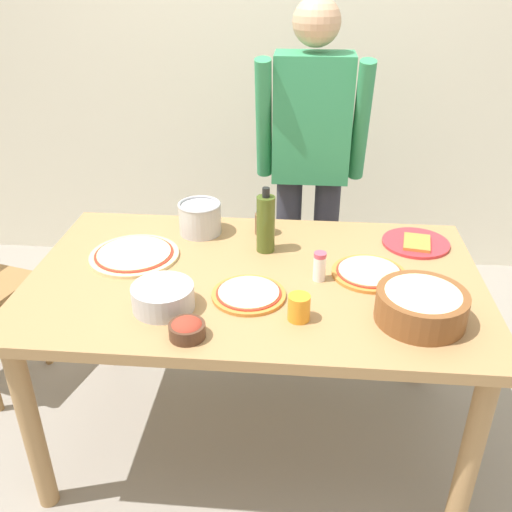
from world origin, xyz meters
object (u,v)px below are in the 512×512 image
(dining_table, at_px, (255,297))
(small_sauce_bowl, at_px, (187,329))
(olive_oil_bottle, at_px, (266,223))
(plate_with_slice, at_px, (416,243))
(pizza_raw_on_board, at_px, (134,255))
(salt_shaker, at_px, (320,266))
(pizza_second_cooked, at_px, (249,294))
(mixing_bowl_steel, at_px, (163,297))
(person_cook, at_px, (310,159))
(cup_orange, at_px, (299,308))
(cup_small_brown, at_px, (264,224))
(steel_pot, at_px, (200,218))
(popcorn_bowl, at_px, (422,303))
(pizza_cooked_on_tray, at_px, (369,273))

(dining_table, distance_m, small_sauce_bowl, 0.43)
(olive_oil_bottle, bearing_deg, plate_with_slice, 9.48)
(pizza_raw_on_board, xyz_separation_m, salt_shaker, (0.69, -0.11, 0.04))
(pizza_second_cooked, relative_size, mixing_bowl_steel, 1.24)
(person_cook, bearing_deg, salt_shaker, -87.00)
(salt_shaker, bearing_deg, cup_orange, -104.85)
(dining_table, relative_size, cup_small_brown, 18.82)
(dining_table, xyz_separation_m, olive_oil_bottle, (0.02, 0.19, 0.20))
(steel_pot, bearing_deg, cup_small_brown, 3.47)
(olive_oil_bottle, xyz_separation_m, salt_shaker, (0.20, -0.20, -0.06))
(pizza_second_cooked, bearing_deg, plate_with_slice, 35.09)
(small_sauce_bowl, bearing_deg, mixing_bowl_steel, 125.80)
(pizza_second_cooked, distance_m, popcorn_bowl, 0.55)
(salt_shaker, bearing_deg, person_cook, 93.00)
(dining_table, bearing_deg, salt_shaker, -2.79)
(steel_pot, bearing_deg, person_cook, 44.70)
(small_sauce_bowl, bearing_deg, cup_small_brown, 76.51)
(pizza_raw_on_board, relative_size, pizza_cooked_on_tray, 1.27)
(pizza_second_cooked, height_order, small_sauce_bowl, small_sauce_bowl)
(pizza_second_cooked, bearing_deg, pizza_cooked_on_tray, 23.47)
(olive_oil_bottle, xyz_separation_m, cup_small_brown, (-0.02, 0.15, -0.07))
(plate_with_slice, bearing_deg, small_sauce_bowl, -139.18)
(pizza_cooked_on_tray, distance_m, steel_pot, 0.72)
(pizza_second_cooked, xyz_separation_m, small_sauce_bowl, (-0.16, -0.24, 0.02))
(plate_with_slice, distance_m, salt_shaker, 0.49)
(pizza_raw_on_board, distance_m, steel_pot, 0.32)
(dining_table, height_order, cup_orange, cup_orange)
(steel_pot, distance_m, salt_shaker, 0.58)
(salt_shaker, bearing_deg, pizza_cooked_on_tray, 15.07)
(plate_with_slice, relative_size, cup_small_brown, 3.06)
(mixing_bowl_steel, distance_m, salt_shaker, 0.55)
(pizza_second_cooked, relative_size, plate_with_slice, 0.95)
(pizza_raw_on_board, bearing_deg, dining_table, -11.69)
(pizza_second_cooked, distance_m, mixing_bowl_steel, 0.28)
(small_sauce_bowl, distance_m, steel_pot, 0.71)
(pizza_raw_on_board, height_order, olive_oil_bottle, olive_oil_bottle)
(dining_table, height_order, person_cook, person_cook)
(pizza_raw_on_board, bearing_deg, small_sauce_bowl, -58.04)
(small_sauce_bowl, bearing_deg, plate_with_slice, 40.82)
(person_cook, xyz_separation_m, pizza_second_cooked, (-0.19, -0.90, -0.17))
(pizza_raw_on_board, distance_m, mixing_bowl_steel, 0.38)
(pizza_raw_on_board, xyz_separation_m, popcorn_bowl, (1.00, -0.33, 0.05))
(pizza_second_cooked, bearing_deg, small_sauce_bowl, -123.99)
(dining_table, height_order, small_sauce_bowl, small_sauce_bowl)
(popcorn_bowl, bearing_deg, cup_small_brown, 132.92)
(person_cook, height_order, cup_orange, person_cook)
(person_cook, xyz_separation_m, cup_orange, (-0.03, -1.01, -0.14))
(cup_orange, relative_size, salt_shaker, 0.80)
(olive_oil_bottle, height_order, steel_pot, olive_oil_bottle)
(dining_table, xyz_separation_m, steel_pot, (-0.25, 0.32, 0.16))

